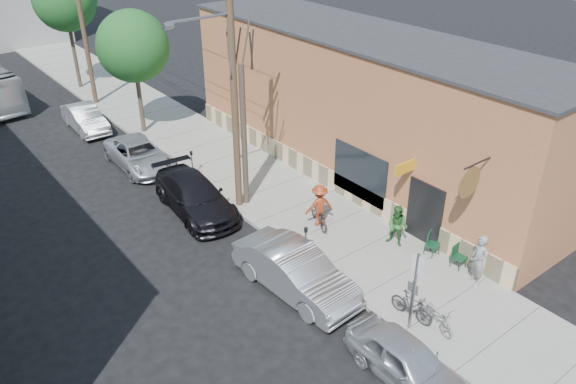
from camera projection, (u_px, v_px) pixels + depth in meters
ground at (272, 296)px, 19.05m from camera, size 120.00×120.00×0.00m
sidewalk at (210, 153)px, 28.86m from camera, size 4.50×58.00×0.15m
cafe_building at (363, 106)px, 25.73m from camera, size 6.60×20.20×6.61m
sign_post at (415, 285)px, 16.70m from camera, size 0.07×0.45×2.80m
parking_meter_near at (306, 237)px, 20.44m from camera, size 0.14×0.14×1.24m
parking_meter_far at (192, 159)px, 26.14m from camera, size 0.14×0.14×1.24m
utility_pole_near at (232, 87)px, 21.58m from camera, size 3.57×0.28×10.00m
utility_pole_far at (81, 18)px, 32.68m from camera, size 1.80×0.28×10.00m
tree_bare at (244, 137)px, 22.85m from camera, size 0.24×0.24×6.08m
tree_leafy_mid at (133, 46)px, 28.94m from camera, size 3.73×3.73×6.58m
tree_leafy_far at (64, 0)px, 35.14m from camera, size 3.93×3.93×7.61m
patio_chair_a at (459, 257)px, 20.02m from camera, size 0.55×0.55×0.88m
patio_chair_b at (433, 244)px, 20.73m from camera, size 0.66×0.66×0.88m
patron_grey at (479, 260)px, 19.01m from camera, size 0.65×0.80×1.90m
patron_green at (397, 226)px, 21.09m from camera, size 0.85×0.96×1.66m
cyclist at (319, 205)px, 22.32m from camera, size 1.29×0.95×1.78m
cyclist_bike at (319, 215)px, 22.52m from camera, size 1.23×1.87×0.93m
parked_bike_a at (412, 306)px, 17.68m from camera, size 0.59×1.58×0.93m
parked_bike_b at (436, 314)px, 17.38m from camera, size 0.98×1.80×0.90m
car_0 at (406, 361)px, 15.62m from camera, size 1.57×3.85×1.31m
car_1 at (295, 272)px, 18.93m from camera, size 2.05×5.01×1.62m
car_2 at (195, 196)px, 23.57m from camera, size 2.55×5.32×1.49m
car_3 at (139, 155)px, 27.33m from camera, size 2.30×4.74×1.30m
car_4 at (85, 118)px, 31.38m from camera, size 1.54×4.20×1.37m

